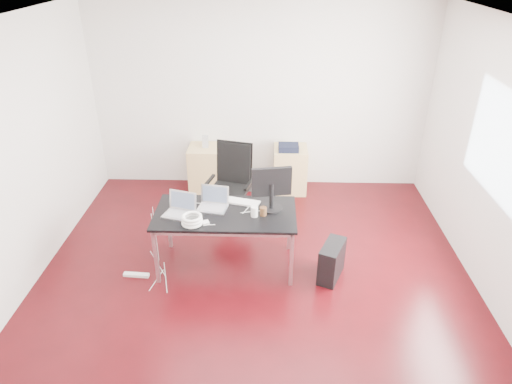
{
  "coord_description": "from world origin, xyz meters",
  "views": [
    {
      "loc": [
        0.15,
        -4.14,
        3.38
      ],
      "look_at": [
        0.0,
        0.55,
        0.85
      ],
      "focal_mm": 32.0,
      "sensor_mm": 36.0,
      "label": 1
    }
  ],
  "objects_px": {
    "filing_cabinet_left": "(206,168)",
    "pc_tower": "(332,261)",
    "office_chair": "(231,180)",
    "filing_cabinet_right": "(290,169)",
    "desk": "(225,216)"
  },
  "relations": [
    {
      "from": "desk",
      "to": "filing_cabinet_right",
      "type": "relative_size",
      "value": 2.29
    },
    {
      "from": "filing_cabinet_left",
      "to": "office_chair",
      "type": "bearing_deg",
      "value": -62.69
    },
    {
      "from": "office_chair",
      "to": "pc_tower",
      "type": "height_order",
      "value": "office_chair"
    },
    {
      "from": "pc_tower",
      "to": "desk",
      "type": "bearing_deg",
      "value": -165.46
    },
    {
      "from": "filing_cabinet_left",
      "to": "pc_tower",
      "type": "relative_size",
      "value": 1.56
    },
    {
      "from": "filing_cabinet_right",
      "to": "pc_tower",
      "type": "relative_size",
      "value": 1.56
    },
    {
      "from": "desk",
      "to": "filing_cabinet_right",
      "type": "distance_m",
      "value": 2.14
    },
    {
      "from": "office_chair",
      "to": "filing_cabinet_right",
      "type": "relative_size",
      "value": 1.54
    },
    {
      "from": "desk",
      "to": "pc_tower",
      "type": "height_order",
      "value": "desk"
    },
    {
      "from": "office_chair",
      "to": "filing_cabinet_left",
      "type": "relative_size",
      "value": 1.54
    },
    {
      "from": "office_chair",
      "to": "filing_cabinet_left",
      "type": "xyz_separation_m",
      "value": [
        -0.47,
        0.91,
        -0.26
      ]
    },
    {
      "from": "office_chair",
      "to": "pc_tower",
      "type": "bearing_deg",
      "value": -30.72
    },
    {
      "from": "desk",
      "to": "office_chair",
      "type": "relative_size",
      "value": 1.48
    },
    {
      "from": "filing_cabinet_left",
      "to": "pc_tower",
      "type": "distance_m",
      "value": 2.74
    },
    {
      "from": "office_chair",
      "to": "filing_cabinet_right",
      "type": "height_order",
      "value": "office_chair"
    }
  ]
}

